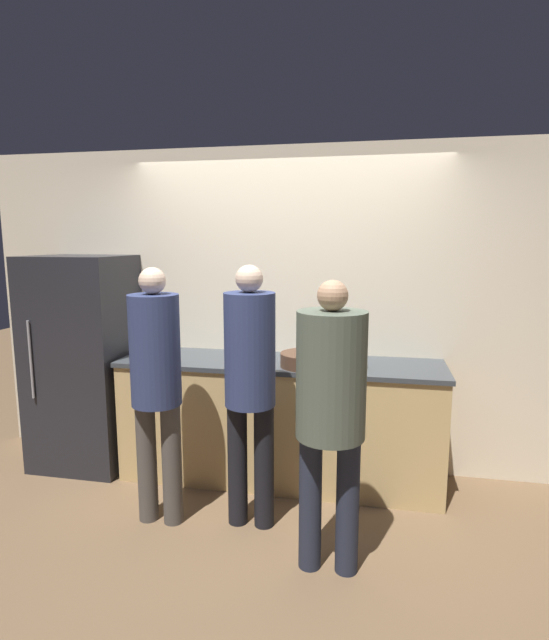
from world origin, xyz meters
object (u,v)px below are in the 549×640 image
at_px(refrigerator, 84,361).
at_px(person_right, 331,399).
at_px(bottle_green, 361,357).
at_px(cup_blue, 148,350).
at_px(person_left, 156,377).
at_px(person_center, 250,377).
at_px(fruit_bowl, 306,360).
at_px(utensil_crock, 330,352).

distance_m(refrigerator, person_right, 2.36).
height_order(refrigerator, bottle_green, refrigerator).
bearing_deg(cup_blue, person_left, -61.08).
relative_size(person_center, bottle_green, 7.83).
xyz_separation_m(person_left, person_right, (1.15, -0.28, 0.01)).
bearing_deg(person_left, bottle_green, 26.08).
height_order(person_center, person_right, person_center).
distance_m(person_center, bottle_green, 0.87).
bearing_deg(person_center, bottle_green, 38.74).
height_order(person_center, bottle_green, person_center).
xyz_separation_m(person_center, bottle_green, (0.68, 0.55, 0.03)).
bearing_deg(person_right, fruit_bowl, 106.00).
bearing_deg(bottle_green, cup_blue, 177.11).
bearing_deg(cup_blue, fruit_bowl, -3.87).
bearing_deg(refrigerator, person_center, -22.41).
bearing_deg(utensil_crock, person_center, -119.57).
bearing_deg(fruit_bowl, utensil_crock, 56.38).
bearing_deg(refrigerator, bottle_green, -2.74).
xyz_separation_m(refrigerator, person_left, (0.98, -0.74, 0.12)).
bearing_deg(person_center, person_left, -172.21).
xyz_separation_m(person_right, bottle_green, (0.13, 0.91, 0.03)).
xyz_separation_m(person_right, utensil_crock, (-0.11, 1.13, 0.01)).
height_order(person_left, person_right, person_left).
height_order(fruit_bowl, utensil_crock, utensil_crock).
relative_size(refrigerator, utensil_crock, 6.09).
relative_size(person_left, cup_blue, 18.02).
xyz_separation_m(fruit_bowl, cup_blue, (-1.28, 0.09, -0.00)).
height_order(person_right, utensil_crock, person_right).
xyz_separation_m(refrigerator, utensil_crock, (2.02, 0.12, 0.15)).
relative_size(utensil_crock, cup_blue, 3.04).
bearing_deg(refrigerator, utensil_crock, 3.41).
height_order(person_right, bottle_green, person_right).
relative_size(person_right, utensil_crock, 5.80).
relative_size(person_left, person_right, 1.02).
distance_m(person_left, person_center, 0.61).
bearing_deg(utensil_crock, bottle_green, -43.61).
height_order(refrigerator, person_right, refrigerator).
distance_m(person_left, utensil_crock, 1.35).
xyz_separation_m(person_left, bottle_green, (1.28, 0.63, 0.04)).
bearing_deg(cup_blue, utensil_crock, 5.74).
xyz_separation_m(utensil_crock, bottle_green, (0.24, -0.23, 0.02)).
bearing_deg(person_right, refrigerator, 154.55).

